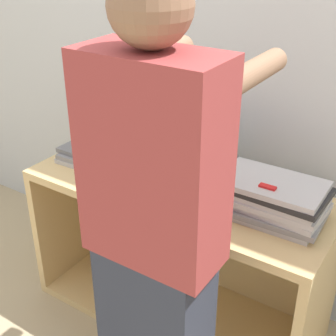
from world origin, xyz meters
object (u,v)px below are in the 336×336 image
(laptop_stack_right, at_px, (272,199))
(laptop_stack_left, at_px, (103,156))
(laptop_open, at_px, (185,171))
(person, at_px, (156,245))

(laptop_stack_right, bearing_deg, laptop_stack_left, -179.77)
(laptop_open, xyz_separation_m, person, (0.23, -0.55, 0.06))
(laptop_open, relative_size, laptop_stack_left, 0.96)
(laptop_open, distance_m, person, 0.60)
(laptop_open, xyz_separation_m, laptop_stack_left, (-0.40, -0.05, -0.02))
(laptop_stack_left, height_order, laptop_stack_right, laptop_stack_right)
(laptop_open, bearing_deg, person, -67.29)
(laptop_open, relative_size, laptop_stack_right, 0.94)
(laptop_stack_right, bearing_deg, person, -109.09)
(laptop_stack_left, relative_size, laptop_stack_right, 0.98)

